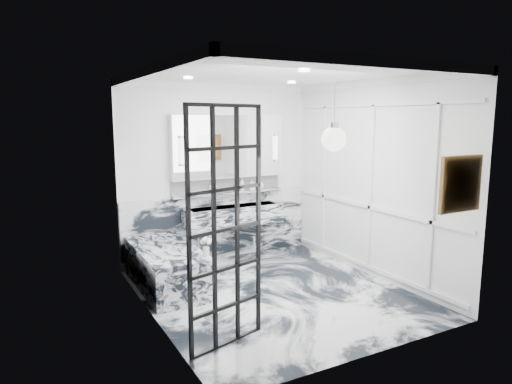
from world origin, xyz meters
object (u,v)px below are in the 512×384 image
mirror_cabinet (228,146)px  bathtub (166,267)px  trough_sink (233,215)px  crittall_door (226,229)px

mirror_cabinet → bathtub: size_ratio=1.15×
trough_sink → bathtub: size_ratio=0.97×
trough_sink → bathtub: 1.55m
crittall_door → mirror_cabinet: (1.27, 2.66, 0.63)m
crittall_door → bathtub: (-0.06, 1.83, -0.92)m
trough_sink → bathtub: trough_sink is taller
mirror_cabinet → bathtub: mirror_cabinet is taller
mirror_cabinet → trough_sink: bearing=-90.0°
crittall_door → mirror_cabinet: 3.01m
crittall_door → bathtub: crittall_door is taller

